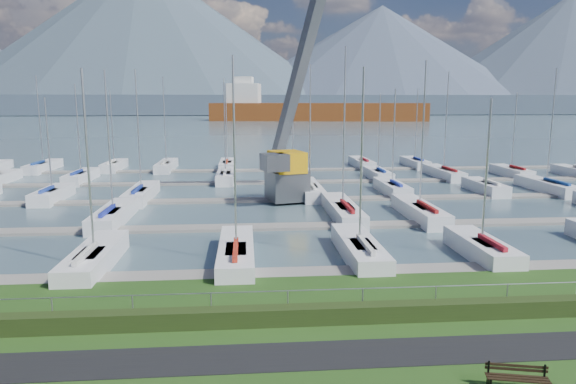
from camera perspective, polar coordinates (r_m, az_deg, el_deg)
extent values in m
cube|color=black|center=(18.40, 4.02, -17.62)|extent=(160.00, 2.00, 0.04)
cube|color=#49606A|center=(279.24, -4.22, 8.26)|extent=(800.00, 540.00, 0.20)
cube|color=#253413|center=(20.57, 2.91, -13.44)|extent=(80.00, 0.70, 0.70)
cylinder|color=gray|center=(20.62, 2.79, -10.83)|extent=(80.00, 0.04, 0.04)
cube|color=#425061|center=(349.11, -4.35, 9.67)|extent=(900.00, 80.00, 12.00)
cone|color=#41505F|center=(428.98, -15.72, 16.31)|extent=(340.00, 340.00, 115.00)
cone|color=#445064|center=(444.90, 10.29, 14.34)|extent=(300.00, 300.00, 85.00)
cone|color=#404C5D|center=(523.79, 28.82, 13.44)|extent=(320.00, 320.00, 100.00)
cube|color=gray|center=(26.71, 1.07, -9.09)|extent=(90.00, 1.60, 0.25)
cube|color=slate|center=(36.26, -0.52, -3.90)|extent=(90.00, 1.60, 0.25)
cube|color=slate|center=(46.01, -1.43, -0.89)|extent=(90.00, 1.60, 0.25)
cube|color=slate|center=(55.84, -2.02, 1.06)|extent=(90.00, 1.60, 0.25)
cube|color=slate|center=(65.73, -2.43, 2.43)|extent=(90.00, 1.60, 0.25)
cube|color=black|center=(17.48, 21.43, -19.15)|extent=(0.15, 0.40, 0.45)
cube|color=black|center=(17.43, 21.39, -17.64)|extent=(0.06, 0.06, 0.40)
cube|color=black|center=(17.86, 26.63, -17.34)|extent=(0.06, 0.06, 0.40)
cube|color=black|center=(17.44, 24.30, -18.58)|extent=(1.78, 0.51, 0.04)
cube|color=black|center=(17.57, 24.16, -18.35)|extent=(1.78, 0.51, 0.04)
cube|color=black|center=(17.70, 24.02, -18.13)|extent=(1.78, 0.51, 0.04)
cube|color=black|center=(17.66, 24.02, -17.56)|extent=(1.76, 0.45, 0.08)
cube|color=black|center=(17.61, 24.05, -17.21)|extent=(1.76, 0.45, 0.08)
cube|color=#55585D|center=(45.26, -0.12, 0.75)|extent=(3.92, 3.92, 2.60)
cube|color=#E5A10D|center=(44.97, -0.12, 3.39)|extent=(3.39, 3.96, 1.80)
cube|color=#5B5D63|center=(49.45, 1.60, 14.45)|extent=(5.66, 10.58, 19.89)
cube|color=#54555B|center=(42.88, -1.50, 3.33)|extent=(2.50, 2.64, 1.40)
cube|color=brown|center=(232.33, 3.35, 8.61)|extent=(96.60, 30.82, 10.00)
cube|color=silver|center=(234.53, -4.92, 10.44)|extent=(15.78, 15.78, 12.00)
cube|color=silver|center=(234.68, -4.94, 12.14)|extent=(9.02, 9.02, 4.00)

